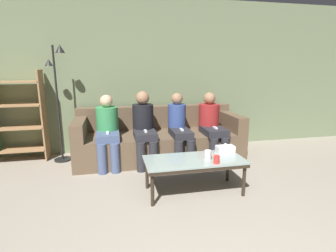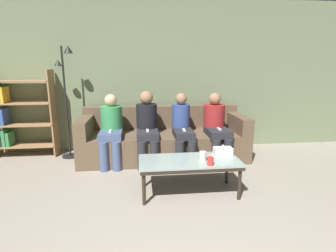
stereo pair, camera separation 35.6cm
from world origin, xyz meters
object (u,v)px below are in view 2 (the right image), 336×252
seated_person_right_end (216,125)px  tissue_box (223,151)px  couch (163,139)px  seated_person_left_end (111,127)px  bookshelf (16,115)px  seated_person_mid_left (147,125)px  coffee_table (189,163)px  cup_near_left (210,161)px  standing_lamp (66,91)px  cup_near_right (203,156)px  seated_person_mid_right (182,127)px

seated_person_right_end → tissue_box: bearing=-101.6°
couch → tissue_box: bearing=-63.4°
tissue_box → seated_person_left_end: seated_person_left_end is taller
bookshelf → seated_person_mid_left: size_ratio=1.29×
couch → coffee_table: 1.34m
couch → seated_person_mid_left: 0.45m
cup_near_left → standing_lamp: standing_lamp is taller
coffee_table → cup_near_right: bearing=-17.3°
cup_near_left → cup_near_right: (-0.05, 0.14, 0.01)m
standing_lamp → seated_person_mid_right: 1.92m
couch → standing_lamp: size_ratio=1.47×
tissue_box → seated_person_mid_right: bearing=109.4°
cup_near_right → tissue_box: bearing=28.5°
tissue_box → seated_person_mid_right: (-0.34, 0.96, 0.09)m
cup_near_left → seated_person_mid_right: bearing=94.6°
couch → bookshelf: (-2.39, 0.31, 0.40)m
tissue_box → cup_near_left: bearing=-128.5°
bookshelf → seated_person_right_end: 3.25m
tissue_box → cup_near_right: bearing=-151.5°
cup_near_right → seated_person_left_end: seated_person_left_end is taller
coffee_table → seated_person_left_end: size_ratio=1.10×
cup_near_right → tissue_box: 0.33m
seated_person_mid_right → seated_person_left_end: bearing=178.0°
cup_near_right → bookshelf: size_ratio=0.08×
seated_person_left_end → seated_person_mid_left: 0.54m
tissue_box → seated_person_mid_right: 1.03m
bookshelf → standing_lamp: bearing=-9.3°
coffee_table → seated_person_left_end: bearing=131.7°
coffee_table → cup_near_left: bearing=-43.7°
coffee_table → seated_person_mid_right: seated_person_mid_right is taller
cup_near_right → seated_person_right_end: bearing=66.9°
cup_near_right → coffee_table: bearing=162.7°
seated_person_right_end → seated_person_mid_right: bearing=-177.2°
seated_person_mid_right → coffee_table: bearing=-95.0°
bookshelf → standing_lamp: 0.96m
tissue_box → seated_person_left_end: size_ratio=0.21×
cup_near_right → bookshelf: bookshelf is taller
cup_near_left → bookshelf: (-2.77, 1.82, 0.24)m
cup_near_left → seated_person_mid_right: 1.27m
seated_person_right_end → cup_near_right: bearing=-113.1°
couch → seated_person_mid_right: seated_person_mid_right is taller
cup_near_right → seated_person_mid_left: size_ratio=0.10×
seated_person_mid_right → seated_person_right_end: (0.54, 0.03, 0.01)m
standing_lamp → seated_person_left_end: bearing=-28.2°
coffee_table → seated_person_mid_left: seated_person_mid_left is taller
cup_near_right → seated_person_mid_left: seated_person_mid_left is taller
seated_person_left_end → seated_person_mid_right: 1.08m
cup_near_left → standing_lamp: (-1.90, 1.68, 0.63)m
couch → seated_person_mid_right: 0.45m
coffee_table → bookshelf: size_ratio=0.82×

